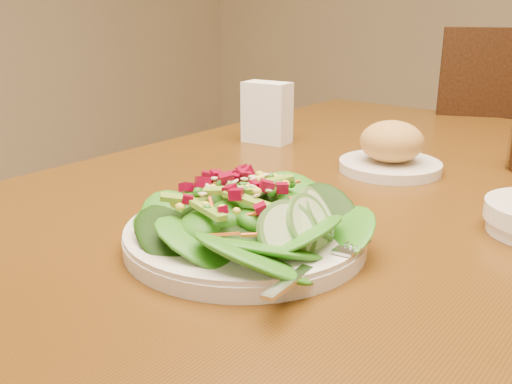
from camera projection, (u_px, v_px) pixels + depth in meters
dining_table at (351, 248)px, 0.89m from camera, size 0.90×1.40×0.75m
chair_far at (504, 195)px, 1.58m from camera, size 0.59×0.59×0.96m
salad_plate at (252, 223)px, 0.64m from camera, size 0.28×0.28×0.08m
bread_plate at (391, 151)px, 0.93m from camera, size 0.17×0.17×0.08m
napkin_holder at (267, 111)px, 1.12m from camera, size 0.10×0.06×0.12m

